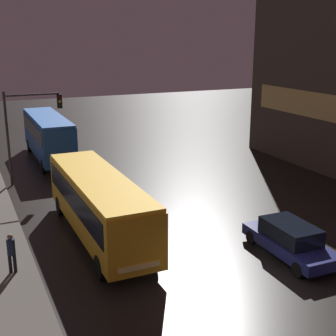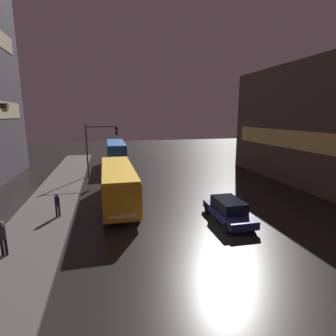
{
  "view_description": "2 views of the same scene",
  "coord_description": "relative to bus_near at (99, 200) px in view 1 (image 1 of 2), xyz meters",
  "views": [
    {
      "loc": [
        -9.26,
        -13.49,
        9.32
      ],
      "look_at": [
        1.19,
        9.56,
        2.16
      ],
      "focal_mm": 50.0,
      "sensor_mm": 36.0,
      "label": 1
    },
    {
      "loc": [
        -4.58,
        -13.89,
        7.05
      ],
      "look_at": [
        1.35,
        10.49,
        1.97
      ],
      "focal_mm": 28.0,
      "sensor_mm": 36.0,
      "label": 2
    }
  ],
  "objects": [
    {
      "name": "pedestrian_near",
      "position": [
        -4.24,
        -2.13,
        -0.78
      ],
      "size": [
        0.44,
        0.44,
        1.67
      ],
      "rotation": [
        0.0,
        0.0,
        0.48
      ],
      "color": "black",
      "rests_on": "sidewalk_left"
    },
    {
      "name": "traffic_light_main",
      "position": [
        -1.6,
        10.26,
        2.25
      ],
      "size": [
        3.61,
        0.35,
        6.06
      ],
      "color": "#2D2D2D",
      "rests_on": "ground"
    },
    {
      "name": "car_taxi",
      "position": [
        7.01,
        -5.29,
        -1.12
      ],
      "size": [
        1.98,
        4.83,
        1.52
      ],
      "rotation": [
        0.0,
        0.0,
        3.12
      ],
      "color": "navy",
      "rests_on": "ground"
    },
    {
      "name": "bus_near",
      "position": [
        0.0,
        0.0,
        0.0
      ],
      "size": [
        2.49,
        10.5,
        3.07
      ],
      "rotation": [
        0.0,
        0.0,
        3.14
      ],
      "color": "orange",
      "rests_on": "ground"
    },
    {
      "name": "bus_far",
      "position": [
        0.6,
        15.8,
        0.23
      ],
      "size": [
        2.44,
        9.91,
        3.45
      ],
      "rotation": [
        0.0,
        0.0,
        3.13
      ],
      "color": "#194793",
      "rests_on": "ground"
    },
    {
      "name": "ground_plane",
      "position": [
        3.69,
        -6.67,
        -1.89
      ],
      "size": [
        120.0,
        120.0,
        0.0
      ],
      "primitive_type": "plane",
      "color": "black"
    }
  ]
}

